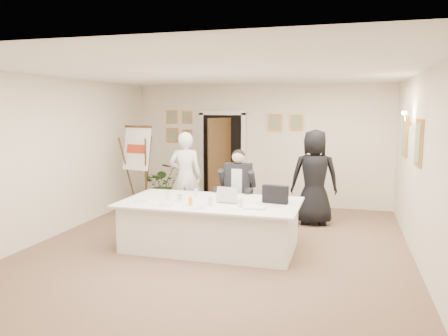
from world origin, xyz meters
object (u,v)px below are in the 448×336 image
(oj_glass, at_px, (190,201))
(steel_jug, at_px, (180,198))
(laptop_bag, at_px, (275,194))
(laptop, at_px, (229,193))
(paper_stack, at_px, (255,207))
(standing_man, at_px, (186,176))
(conference_table, at_px, (211,224))
(standing_woman, at_px, (314,177))
(seated_man, at_px, (238,190))
(flip_chart, at_px, (140,173))
(potted_palm, at_px, (165,185))

(oj_glass, height_order, steel_jug, oj_glass)
(laptop_bag, bearing_deg, laptop, -164.11)
(paper_stack, bearing_deg, standing_man, 133.59)
(conference_table, distance_m, standing_woman, 2.53)
(laptop_bag, xyz_separation_m, oj_glass, (-1.23, -0.51, -0.08))
(seated_man, height_order, flip_chart, flip_chart)
(laptop, bearing_deg, seated_man, 101.93)
(conference_table, distance_m, paper_stack, 0.93)
(conference_table, distance_m, laptop_bag, 1.16)
(standing_woman, bearing_deg, oj_glass, 46.00)
(potted_palm, distance_m, paper_stack, 3.89)
(conference_table, bearing_deg, steel_jug, -160.90)
(seated_man, bearing_deg, steel_jug, -129.33)
(flip_chart, bearing_deg, standing_man, -16.83)
(potted_palm, relative_size, steel_jug, 9.57)
(laptop_bag, height_order, oj_glass, laptop_bag)
(seated_man, distance_m, steel_jug, 1.43)
(conference_table, height_order, steel_jug, steel_jug)
(seated_man, distance_m, laptop, 1.09)
(standing_man, bearing_deg, steel_jug, 97.97)
(standing_man, xyz_separation_m, potted_palm, (-0.86, 0.91, -0.37))
(standing_woman, height_order, oj_glass, standing_woman)
(paper_stack, relative_size, oj_glass, 2.48)
(seated_man, relative_size, laptop_bag, 3.79)
(seated_man, bearing_deg, conference_table, -111.69)
(seated_man, distance_m, laptop_bag, 1.31)
(conference_table, xyz_separation_m, oj_glass, (-0.21, -0.37, 0.45))
(laptop_bag, xyz_separation_m, paper_stack, (-0.24, -0.44, -0.12))
(flip_chart, bearing_deg, standing_woman, 0.19)
(conference_table, bearing_deg, potted_palm, 126.95)
(potted_palm, bearing_deg, standing_man, -46.71)
(standing_man, relative_size, standing_woman, 0.96)
(flip_chart, relative_size, laptop_bag, 4.60)
(steel_jug, bearing_deg, standing_woman, 47.36)
(standing_man, distance_m, laptop, 2.04)
(conference_table, relative_size, steel_jug, 25.83)
(standing_man, xyz_separation_m, laptop_bag, (2.05, -1.46, 0.02))
(potted_palm, relative_size, oj_glass, 8.10)
(seated_man, xyz_separation_m, oj_glass, (-0.38, -1.49, 0.08))
(potted_palm, distance_m, steel_jug, 3.04)
(conference_table, distance_m, oj_glass, 0.62)
(conference_table, bearing_deg, standing_man, 122.79)
(potted_palm, bearing_deg, standing_woman, -9.07)
(standing_man, bearing_deg, laptop_bag, 134.63)
(paper_stack, height_order, oj_glass, oj_glass)
(oj_glass, relative_size, steel_jug, 1.18)
(conference_table, height_order, laptop, laptop)
(laptop, height_order, paper_stack, laptop)
(potted_palm, xyz_separation_m, paper_stack, (2.67, -2.81, 0.26))
(seated_man, height_order, standing_man, standing_man)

